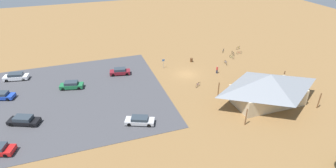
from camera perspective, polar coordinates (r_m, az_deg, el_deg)
ground at (r=57.72m, az=3.89°, el=2.11°), size 160.00×160.00×0.00m
parking_lot_asphalt at (r=52.63m, az=-21.14°, el=-2.80°), size 36.37×30.72×0.05m
bike_pavilion at (r=49.55m, az=20.64°, el=-0.54°), size 14.84×9.34×5.50m
trash_bin at (r=63.49m, az=4.98°, el=5.11°), size 0.60×0.60×0.90m
lot_sign at (r=59.74m, az=-1.00°, el=4.64°), size 0.56×0.08×2.20m
bicycle_silver_yard_front at (r=70.33m, az=11.65°, el=6.96°), size 1.16×1.38×0.77m
bicycle_red_back_row at (r=69.99m, az=14.88°, el=6.45°), size 1.69×0.48×0.82m
bicycle_blue_trailside at (r=63.50m, az=12.16°, el=4.49°), size 0.48×1.81×0.91m
bicycle_green_near_porch at (r=66.98m, az=13.40°, el=5.62°), size 0.53×1.66×0.77m
bicycle_yellow_lone_east at (r=73.01m, az=14.69°, el=7.44°), size 1.52×0.77×0.82m
bicycle_purple_yard_center at (r=52.97m, az=6.40°, el=-0.16°), size 1.43×1.08×0.84m
bicycle_black_yard_right at (r=68.96m, az=13.64°, el=6.31°), size 0.48×1.81×0.86m
car_white_aisle_side at (r=63.15m, az=-29.60°, el=1.39°), size 4.98×2.65×1.46m
car_green_far_end at (r=55.01m, az=-19.83°, el=-0.22°), size 4.60×2.63×1.47m
car_silver_near_entry at (r=42.60m, az=-6.03°, el=-7.70°), size 4.88×3.35×1.27m
car_maroon_back_corner at (r=57.94m, az=-10.18°, el=2.64°), size 4.49×2.47×1.43m
car_blue_by_curb at (r=57.24m, az=-32.08°, el=-2.09°), size 5.12×3.20×1.33m
car_black_end_stall at (r=48.00m, az=-28.34°, el=-6.79°), size 5.12×3.56×1.37m
visitor_near_lot at (r=58.57m, az=10.38°, el=3.07°), size 0.36×0.36×1.70m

